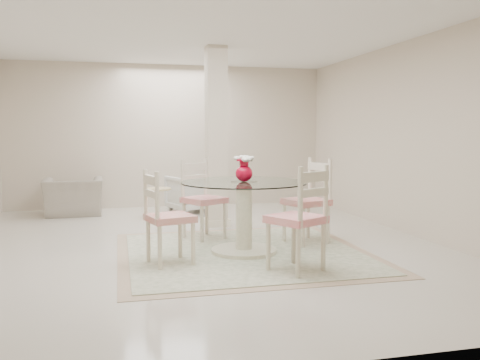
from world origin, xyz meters
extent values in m
plane|color=beige|center=(0.00, 0.00, 0.00)|extent=(7.00, 7.00, 0.00)
cube|color=beige|center=(0.00, 3.50, 1.35)|extent=(6.00, 0.02, 2.70)
cube|color=beige|center=(0.00, -3.50, 1.35)|extent=(6.00, 0.02, 2.70)
cube|color=beige|center=(3.00, 0.00, 1.35)|extent=(0.02, 7.00, 2.70)
cube|color=white|center=(0.00, 0.00, 2.70)|extent=(6.00, 7.00, 0.02)
cube|color=beige|center=(0.50, 1.30, 1.35)|extent=(0.30, 0.30, 2.70)
cube|color=tan|center=(0.47, -0.57, 0.00)|extent=(2.91, 2.91, 0.01)
cube|color=#ECE7C8|center=(0.47, -0.57, 0.01)|extent=(2.66, 2.66, 0.01)
cylinder|color=#F6ECCB|center=(0.47, -0.57, 0.03)|extent=(0.77, 0.77, 0.06)
cylinder|color=#F6ECCB|center=(0.47, -0.57, 0.44)|extent=(0.19, 0.19, 0.79)
cylinder|color=#F6ECCB|center=(0.47, -0.57, 0.82)|extent=(0.32, 0.32, 0.03)
cylinder|color=white|center=(0.47, -0.57, 0.84)|extent=(1.47, 1.47, 0.01)
ellipsoid|color=#AD0520|center=(0.47, -0.57, 0.94)|extent=(0.20, 0.20, 0.19)
cylinder|color=#AD0520|center=(0.47, -0.57, 1.06)|extent=(0.11, 0.11, 0.06)
cylinder|color=#AD0520|center=(0.47, -0.57, 1.10)|extent=(0.17, 0.17, 0.02)
ellipsoid|color=silver|center=(0.47, -0.57, 1.13)|extent=(0.12, 0.12, 0.05)
ellipsoid|color=silver|center=(0.53, -0.55, 1.11)|extent=(0.12, 0.12, 0.05)
ellipsoid|color=silver|center=(0.41, -0.54, 1.12)|extent=(0.12, 0.12, 0.05)
ellipsoid|color=silver|center=(0.48, -0.63, 1.11)|extent=(0.12, 0.12, 0.05)
ellipsoid|color=silver|center=(0.52, -0.61, 1.12)|extent=(0.12, 0.12, 0.05)
cylinder|color=#F2E2C7|center=(1.12, -0.12, 0.25)|extent=(0.05, 0.05, 0.50)
cylinder|color=#F2E2C7|center=(1.23, -0.50, 0.25)|extent=(0.05, 0.05, 0.50)
cylinder|color=#F2E2C7|center=(1.49, -0.01, 0.25)|extent=(0.05, 0.05, 0.50)
cylinder|color=#F2E2C7|center=(1.61, -0.38, 0.25)|extent=(0.05, 0.05, 0.50)
cube|color=red|center=(1.36, -0.25, 0.54)|extent=(0.60, 0.60, 0.08)
cube|color=#F2E2C7|center=(1.57, -0.19, 0.91)|extent=(0.18, 0.43, 0.59)
cylinder|color=beige|center=(0.07, 0.06, 0.25)|extent=(0.05, 0.05, 0.49)
cylinder|color=beige|center=(0.41, 0.24, 0.25)|extent=(0.05, 0.05, 0.49)
cylinder|color=beige|center=(-0.11, 0.40, 0.25)|extent=(0.05, 0.05, 0.49)
cylinder|color=beige|center=(0.22, 0.58, 0.25)|extent=(0.05, 0.05, 0.49)
cube|color=red|center=(0.15, 0.32, 0.53)|extent=(0.64, 0.64, 0.07)
cube|color=beige|center=(0.04, 0.51, 0.88)|extent=(0.40, 0.25, 0.58)
cylinder|color=#EEE3C4|center=(-0.20, -1.03, 0.24)|extent=(0.05, 0.05, 0.47)
cylinder|color=#EEE3C4|center=(-0.29, -0.67, 0.24)|extent=(0.05, 0.05, 0.47)
cylinder|color=#EEE3C4|center=(-0.56, -1.12, 0.24)|extent=(0.05, 0.05, 0.47)
cylinder|color=#EEE3C4|center=(-0.65, -0.76, 0.24)|extent=(0.05, 0.05, 0.47)
cube|color=#B02212|center=(-0.43, -0.89, 0.51)|extent=(0.55, 0.55, 0.07)
cube|color=#EEE3C4|center=(-0.62, -0.95, 0.85)|extent=(0.15, 0.41, 0.55)
cylinder|color=beige|center=(0.86, -1.20, 0.25)|extent=(0.05, 0.05, 0.51)
cylinder|color=beige|center=(0.52, -1.39, 0.25)|extent=(0.05, 0.05, 0.51)
cylinder|color=beige|center=(1.06, -1.54, 0.25)|extent=(0.05, 0.05, 0.51)
cylinder|color=beige|center=(0.72, -1.74, 0.25)|extent=(0.05, 0.05, 0.51)
cube|color=red|center=(0.79, -1.47, 0.54)|extent=(0.66, 0.66, 0.08)
cube|color=beige|center=(0.90, -1.66, 0.91)|extent=(0.40, 0.26, 0.59)
imported|color=gray|center=(-1.72, 2.84, 0.32)|extent=(1.01, 0.89, 0.63)
imported|color=silver|center=(0.30, 2.73, 0.33)|extent=(0.92, 0.93, 0.66)
cylinder|color=#D5C083|center=(-0.32, 2.30, 0.02)|extent=(0.45, 0.45, 0.04)
cylinder|color=#D5C083|center=(-0.32, 2.30, 0.24)|extent=(0.07, 0.07, 0.43)
cylinder|color=#D5C083|center=(-0.32, 2.30, 0.47)|extent=(0.47, 0.47, 0.03)
camera|label=1|loc=(-0.95, -6.28, 1.42)|focal=38.00mm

